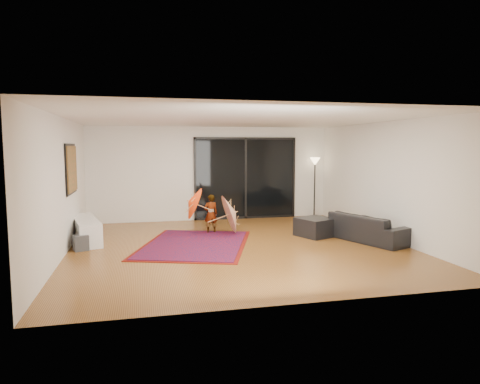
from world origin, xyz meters
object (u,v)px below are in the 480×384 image
object	(u,v)px
sofa	(366,227)
child	(211,214)
media_console	(86,230)
ottoman	(316,227)

from	to	relation	value
sofa	child	world-z (taller)	child
media_console	ottoman	distance (m)	5.31
ottoman	child	world-z (taller)	child
child	media_console	bearing A→B (deg)	-1.51
media_console	sofa	world-z (taller)	sofa
ottoman	child	size ratio (longest dim) A/B	0.80
child	sofa	bearing A→B (deg)	147.27
sofa	child	xyz separation A→B (m)	(-3.31, 1.62, 0.18)
media_console	ottoman	world-z (taller)	media_console
media_console	child	world-z (taller)	child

